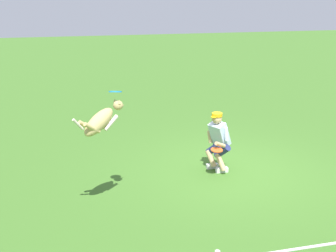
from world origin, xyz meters
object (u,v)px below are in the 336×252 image
(dog, at_px, (101,120))
(frisbee_flying, at_px, (115,92))
(frisbee_held, at_px, (217,150))
(person, at_px, (218,140))

(dog, relative_size, frisbee_flying, 4.22)
(frisbee_flying, distance_m, frisbee_held, 2.62)
(dog, bearing_deg, frisbee_flying, 3.79)
(person, height_order, frisbee_held, person)
(frisbee_flying, height_order, frisbee_held, frisbee_flying)
(dog, relative_size, frisbee_held, 3.80)
(dog, xyz_separation_m, frisbee_held, (-2.37, -0.80, -1.03))
(person, height_order, frisbee_flying, frisbee_flying)
(dog, height_order, frisbee_held, dog)
(person, distance_m, frisbee_held, 0.40)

